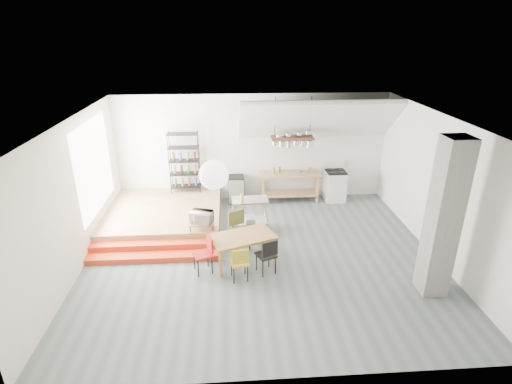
{
  "coord_description": "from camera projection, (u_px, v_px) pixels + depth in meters",
  "views": [
    {
      "loc": [
        -0.69,
        -7.97,
        4.95
      ],
      "look_at": [
        -0.08,
        0.8,
        1.3
      ],
      "focal_mm": 28.0,
      "sensor_mm": 36.0,
      "label": 1
    }
  ],
  "objects": [
    {
      "name": "chair_olive",
      "position": [
        239.0,
        227.0,
        9.47
      ],
      "size": [
        0.56,
        0.56,
        0.93
      ],
      "rotation": [
        0.0,
        0.0,
        0.42
      ],
      "color": "brown",
      "rests_on": "ground"
    },
    {
      "name": "chair_mustard",
      "position": [
        240.0,
        261.0,
        8.24
      ],
      "size": [
        0.41,
        0.41,
        0.79
      ],
      "rotation": [
        0.0,
        0.0,
        3.3
      ],
      "color": "gold",
      "rests_on": "ground"
    },
    {
      "name": "dining_table",
      "position": [
        242.0,
        239.0,
        8.85
      ],
      "size": [
        1.6,
        1.24,
        0.67
      ],
      "rotation": [
        0.0,
        0.0,
        0.36
      ],
      "color": "brown",
      "rests_on": "ground"
    },
    {
      "name": "microwave_shelf",
      "position": [
        202.0,
        223.0,
        9.68
      ],
      "size": [
        0.6,
        0.4,
        0.16
      ],
      "color": "#95714A",
      "rests_on": "platform"
    },
    {
      "name": "paper_lantern",
      "position": [
        214.0,
        175.0,
        8.0
      ],
      "size": [
        0.6,
        0.6,
        0.6
      ],
      "primitive_type": "sphere",
      "color": "white",
      "rests_on": "ceiling"
    },
    {
      "name": "pot_rack",
      "position": [
        293.0,
        140.0,
        11.3
      ],
      "size": [
        1.2,
        0.5,
        1.43
      ],
      "color": "#42271A",
      "rests_on": "ceiling"
    },
    {
      "name": "wire_shelving",
      "position": [
        184.0,
        161.0,
        11.6
      ],
      "size": [
        0.88,
        0.38,
        1.8
      ],
      "color": "black",
      "rests_on": "platform"
    },
    {
      "name": "mini_fridge",
      "position": [
        236.0,
        189.0,
        12.05
      ],
      "size": [
        0.48,
        0.48,
        0.82
      ],
      "primitive_type": "cube",
      "color": "black",
      "rests_on": "ground"
    },
    {
      "name": "step_upper",
      "position": [
        155.0,
        247.0,
        9.45
      ],
      "size": [
        3.0,
        0.35,
        0.27
      ],
      "primitive_type": "cube",
      "color": "red",
      "rests_on": "ground"
    },
    {
      "name": "ceiling",
      "position": [
        263.0,
        120.0,
        8.06
      ],
      "size": [
        8.0,
        7.0,
        0.02
      ],
      "primitive_type": "cube",
      "color": "white",
      "rests_on": "wall_back"
    },
    {
      "name": "platform",
      "position": [
        165.0,
        215.0,
        10.9
      ],
      "size": [
        3.0,
        3.0,
        0.4
      ],
      "primitive_type": "cube",
      "color": "#95714A",
      "rests_on": "ground"
    },
    {
      "name": "rolling_cart",
      "position": [
        250.0,
        211.0,
        10.21
      ],
      "size": [
        0.95,
        0.56,
        0.91
      ],
      "rotation": [
        0.0,
        0.0,
        0.04
      ],
      "color": "silver",
      "rests_on": "ground"
    },
    {
      "name": "wall_left",
      "position": [
        74.0,
        198.0,
        8.42
      ],
      "size": [
        0.04,
        7.0,
        3.2
      ],
      "primitive_type": "cube",
      "color": "silver",
      "rests_on": "ground"
    },
    {
      "name": "floor",
      "position": [
        262.0,
        257.0,
        9.29
      ],
      "size": [
        8.0,
        8.0,
        0.0
      ],
      "primitive_type": "plane",
      "color": "#545F61",
      "rests_on": "ground"
    },
    {
      "name": "concrete_column",
      "position": [
        443.0,
        219.0,
        7.51
      ],
      "size": [
        0.5,
        0.5,
        3.2
      ],
      "primitive_type": "cube",
      "color": "slate",
      "rests_on": "ground"
    },
    {
      "name": "kitchen_counter",
      "position": [
        290.0,
        182.0,
        12.02
      ],
      "size": [
        1.8,
        0.6,
        0.91
      ],
      "color": "#95714A",
      "rests_on": "ground"
    },
    {
      "name": "step_lower",
      "position": [
        153.0,
        257.0,
        9.15
      ],
      "size": [
        3.0,
        0.35,
        0.13
      ],
      "primitive_type": "cube",
      "color": "red",
      "rests_on": "ground"
    },
    {
      "name": "bowl",
      "position": [
        300.0,
        172.0,
        11.88
      ],
      "size": [
        0.29,
        0.29,
        0.06
      ],
      "primitive_type": "imported",
      "rotation": [
        0.0,
        0.0,
        -0.33
      ],
      "color": "silver",
      "rests_on": "kitchen_counter"
    },
    {
      "name": "chair_black",
      "position": [
        268.0,
        254.0,
        8.46
      ],
      "size": [
        0.5,
        0.5,
        0.83
      ],
      "rotation": [
        0.0,
        0.0,
        3.53
      ],
      "color": "black",
      "rests_on": "ground"
    },
    {
      "name": "wall_back",
      "position": [
        252.0,
        148.0,
        11.9
      ],
      "size": [
        8.0,
        0.04,
        3.2
      ],
      "primitive_type": "cube",
      "color": "silver",
      "rests_on": "ground"
    },
    {
      "name": "microwave",
      "position": [
        202.0,
        217.0,
        9.62
      ],
      "size": [
        0.61,
        0.5,
        0.29
      ],
      "primitive_type": "imported",
      "rotation": [
        0.0,
        0.0,
        -0.32
      ],
      "color": "beige",
      "rests_on": "microwave_shelf"
    },
    {
      "name": "chair_red",
      "position": [
        206.0,
        251.0,
        8.56
      ],
      "size": [
        0.49,
        0.49,
        0.84
      ],
      "rotation": [
        0.0,
        0.0,
        -1.23
      ],
      "color": "#A71F17",
      "rests_on": "ground"
    },
    {
      "name": "stove",
      "position": [
        335.0,
        185.0,
        12.17
      ],
      "size": [
        0.6,
        0.6,
        1.18
      ],
      "color": "white",
      "rests_on": "ground"
    },
    {
      "name": "wall_right",
      "position": [
        440.0,
        188.0,
        8.93
      ],
      "size": [
        0.04,
        7.0,
        3.2
      ],
      "primitive_type": "cube",
      "color": "silver",
      "rests_on": "ground"
    },
    {
      "name": "window_pane",
      "position": [
        95.0,
        166.0,
        9.73
      ],
      "size": [
        0.02,
        2.5,
        2.2
      ],
      "primitive_type": "cube",
      "color": "white",
      "rests_on": "wall_left"
    },
    {
      "name": "slope_ceiling",
      "position": [
        318.0,
        120.0,
        11.1
      ],
      "size": [
        4.4,
        1.44,
        1.32
      ],
      "primitive_type": "cube",
      "rotation": [
        -0.73,
        0.0,
        0.0
      ],
      "color": "white",
      "rests_on": "wall_back"
    }
  ]
}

